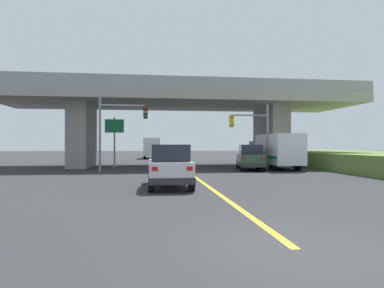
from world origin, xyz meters
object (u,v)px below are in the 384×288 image
at_px(semi_truck_distant, 152,148).
at_px(traffic_signal_farside, 116,123).
at_px(suv_crossing, 250,157).
at_px(box_truck, 275,150).
at_px(suv_lead, 169,166).
at_px(highway_sign, 114,131).
at_px(sedan_oncoming, 170,154).
at_px(traffic_signal_nearside, 254,129).

bearing_deg(semi_truck_distant, traffic_signal_farside, -96.34).
height_order(suv_crossing, box_truck, box_truck).
distance_m(suv_lead, suv_crossing, 12.07).
relative_size(suv_crossing, traffic_signal_farside, 0.82).
bearing_deg(traffic_signal_farside, highway_sign, 97.89).
distance_m(highway_sign, semi_truck_distant, 20.41).
bearing_deg(traffic_signal_farside, semi_truck_distant, 83.66).
bearing_deg(semi_truck_distant, suv_lead, -88.80).
relative_size(suv_lead, sedan_oncoming, 0.93).
xyz_separation_m(suv_lead, suv_crossing, (6.99, 9.84, -0.00)).
xyz_separation_m(box_truck, traffic_signal_nearside, (-2.27, -1.33, 1.69)).
bearing_deg(traffic_signal_nearside, semi_truck_distant, 108.31).
bearing_deg(highway_sign, sedan_oncoming, 52.02).
bearing_deg(traffic_signal_nearside, box_truck, 30.25).
xyz_separation_m(suv_lead, box_truck, (9.53, 10.97, 0.53)).
distance_m(sedan_oncoming, semi_truck_distant, 13.53).
xyz_separation_m(sedan_oncoming, traffic_signal_farside, (-4.65, -10.90, 2.60)).
xyz_separation_m(suv_crossing, sedan_oncoming, (-5.74, 10.49, 0.00)).
xyz_separation_m(box_truck, highway_sign, (-13.51, 2.65, 1.69)).
height_order(traffic_signal_nearside, semi_truck_distant, traffic_signal_nearside).
distance_m(sedan_oncoming, traffic_signal_nearside, 12.45).
xyz_separation_m(traffic_signal_nearside, highway_sign, (-11.24, 3.98, 0.00)).
relative_size(suv_crossing, highway_sign, 1.06).
height_order(suv_crossing, traffic_signal_nearside, traffic_signal_nearside).
relative_size(highway_sign, semi_truck_distant, 0.62).
bearing_deg(traffic_signal_nearside, suv_crossing, 144.43).
bearing_deg(suv_lead, box_truck, 49.02).
relative_size(suv_lead, semi_truck_distant, 0.61).
bearing_deg(traffic_signal_farside, suv_lead, -70.16).
bearing_deg(box_truck, semi_truck_distant, 114.24).
height_order(suv_lead, semi_truck_distant, semi_truck_distant).
xyz_separation_m(suv_lead, highway_sign, (-3.98, 13.62, 2.22)).
xyz_separation_m(suv_crossing, highway_sign, (-10.97, 3.79, 2.22)).
bearing_deg(suv_lead, suv_crossing, 54.61).
distance_m(suv_crossing, traffic_signal_farside, 10.72).
distance_m(box_truck, semi_truck_distant, 24.92).
height_order(suv_lead, traffic_signal_farside, traffic_signal_farside).
relative_size(sedan_oncoming, highway_sign, 1.05).
bearing_deg(sedan_oncoming, suv_lead, -93.51).
height_order(box_truck, traffic_signal_nearside, traffic_signal_nearside).
relative_size(sedan_oncoming, semi_truck_distant, 0.65).
distance_m(box_truck, sedan_oncoming, 12.50).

